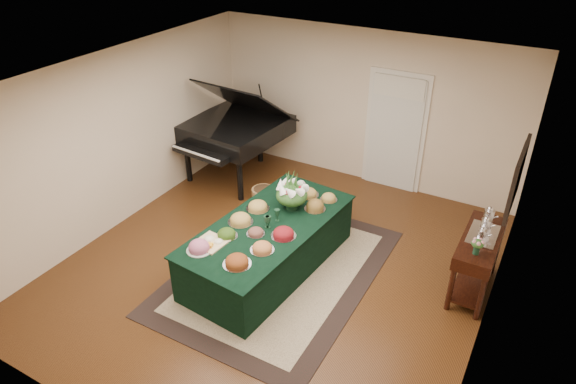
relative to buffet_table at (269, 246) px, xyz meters
The scene contains 14 objects.
ground 0.39m from the buffet_table, 46.99° to the left, with size 6.00×6.00×0.00m, color black.
area_rug 0.40m from the buffet_table, ahead, with size 2.45×3.42×0.01m.
kitchen_doorway 3.20m from the buffet_table, 77.42° to the left, with size 1.05×0.07×2.10m.
buffet_table is the anchor object (origin of this frame).
food_platters 0.41m from the buffet_table, 112.91° to the right, with size 1.17×2.22×0.12m.
cutting_board 0.92m from the buffet_table, 120.00° to the right, with size 0.40×0.40×0.10m.
green_goblets 0.45m from the buffet_table, 13.31° to the right, with size 0.12×0.28×0.18m.
floral_centerpiece 0.81m from the buffet_table, 81.00° to the left, with size 0.46×0.46×0.46m.
grand_piano 2.85m from the buffet_table, 133.24° to the left, with size 1.78×1.96×1.86m.
wicker_basket 1.80m from the buffet_table, 124.25° to the left, with size 0.39×0.39×0.24m, color olive.
mahogany_sideboard 2.74m from the buffet_table, 19.02° to the left, with size 0.45×1.22×0.85m.
tea_service 2.82m from the buffet_table, 20.92° to the left, with size 0.34×0.58×0.30m.
pink_bouquet 2.70m from the buffet_table, 11.05° to the left, with size 0.17×0.17×0.21m.
wall_painting 3.25m from the buffet_table, 17.62° to the left, with size 0.05×0.95×0.75m.
Camera 1 is at (2.93, -4.95, 4.57)m, focal length 32.00 mm.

